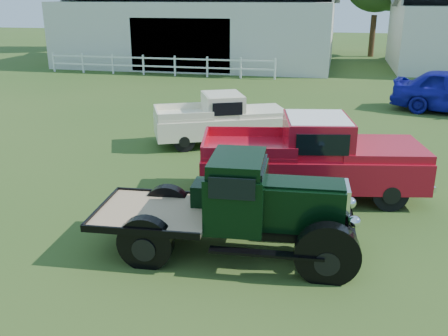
# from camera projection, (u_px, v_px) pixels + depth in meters

# --- Properties ---
(ground) EXTENTS (120.00, 120.00, 0.00)m
(ground) POSITION_uv_depth(u_px,v_px,m) (201.00, 235.00, 10.09)
(ground) COLOR #294C18
(shed_left) EXTENTS (18.80, 10.20, 5.60)m
(shed_left) POSITION_uv_depth(u_px,v_px,m) (201.00, 22.00, 34.58)
(shed_left) COLOR #BCBCA1
(shed_left) RESTS_ON ground
(fence_rail) EXTENTS (14.20, 0.16, 1.20)m
(fence_rail) POSITION_uv_depth(u_px,v_px,m) (159.00, 65.00, 29.98)
(fence_rail) COLOR white
(fence_rail) RESTS_ON ground
(vintage_flatbed) EXTENTS (4.93, 2.22, 1.91)m
(vintage_flatbed) POSITION_uv_depth(u_px,v_px,m) (232.00, 205.00, 9.13)
(vintage_flatbed) COLOR black
(vintage_flatbed) RESTS_ON ground
(red_pickup) EXTENTS (5.65, 3.00, 1.96)m
(red_pickup) POSITION_uv_depth(u_px,v_px,m) (311.00, 156.00, 11.83)
(red_pickup) COLOR #B31022
(red_pickup) RESTS_ON ground
(white_pickup) EXTENTS (4.67, 3.33, 1.60)m
(white_pickup) POSITION_uv_depth(u_px,v_px,m) (220.00, 119.00, 16.12)
(white_pickup) COLOR #EDE5C1
(white_pickup) RESTS_ON ground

